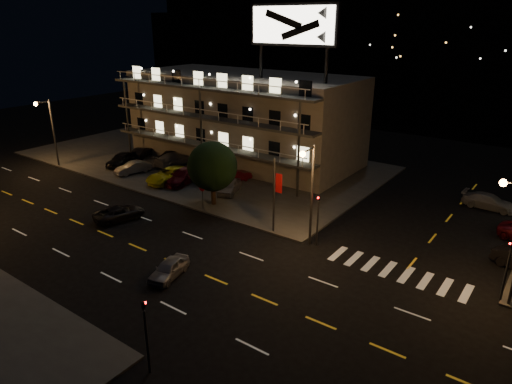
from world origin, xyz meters
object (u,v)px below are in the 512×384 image
Objects in this scene: tree at (212,168)px; lot_car_2 at (169,175)px; lot_car_7 at (175,159)px; road_car_east at (169,269)px; road_car_west at (119,213)px; lot_car_4 at (230,186)px.

tree is 1.12× the size of lot_car_2.
lot_car_7 is 1.46× the size of road_car_east.
road_car_west is at bearing -68.34° from lot_car_2.
lot_car_7 is (-11.84, 6.60, -2.82)m from tree.
road_car_east is (14.00, -13.49, -0.28)m from lot_car_2.
road_car_west is at bearing 120.82° from lot_car_7.
lot_car_7 is 1.19× the size of road_car_west.
lot_car_4 is 1.07× the size of road_car_east.
lot_car_4 is 0.88× the size of road_car_west.
lot_car_2 is 19.44m from road_car_east.
lot_car_4 is (-0.63, 3.20, -2.92)m from tree.
tree is at bearing 153.85° from lot_car_7.
lot_car_4 is 16.16m from road_car_east.
lot_car_7 is at bearing 131.25° from lot_car_2.
road_car_east reaches higher than road_car_west.
tree is at bearing -98.88° from lot_car_4.
lot_car_7 is (-3.89, 4.62, 0.02)m from lot_car_2.
lot_car_2 is at bearing 133.04° from lot_car_7.
lot_car_4 is at bearing 101.08° from tree.
lot_car_2 reaches higher than lot_car_4.
road_car_east is (6.68, -14.71, -0.19)m from lot_car_4.
lot_car_4 reaches higher than road_car_east.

